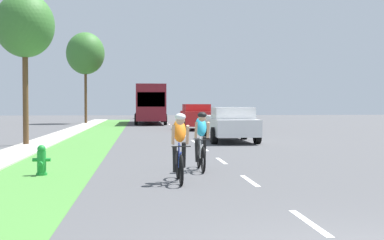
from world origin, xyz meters
TOP-DOWN VIEW (x-y plane):
  - ground_plane at (0.00, 20.00)m, footprint 120.00×120.00m
  - grass_verge at (-5.00, 20.00)m, footprint 2.55×70.00m
  - sidewalk_concrete at (-7.05, 20.00)m, footprint 1.55×70.00m
  - lane_markings_center at (0.00, 24.00)m, footprint 0.12×53.49m
  - fire_hydrant_green at (-5.00, 8.21)m, footprint 0.44×0.38m
  - cyclist_lead at (-1.64, 6.67)m, footprint 0.42×1.72m
  - cyclist_trailing at (-0.91, 8.76)m, footprint 0.42×1.72m
  - pickup_white at (1.73, 19.40)m, footprint 2.22×5.10m
  - suv_red at (1.34, 31.12)m, footprint 2.15×4.70m
  - bus_maroon at (-1.68, 43.48)m, footprint 2.78×11.60m
  - sedan_black at (-1.97, 60.57)m, footprint 1.98×4.30m
  - street_tree_near at (-7.50, 18.11)m, footprint 2.53×2.53m
  - street_tree_far at (-7.57, 43.63)m, footprint 3.49×3.49m

SIDE VIEW (x-z plane):
  - ground_plane at x=0.00m, z-range 0.00..0.00m
  - grass_verge at x=-5.00m, z-range 0.00..0.01m
  - lane_markings_center at x=0.00m, z-range 0.00..0.01m
  - sidewalk_concrete at x=-7.05m, z-range -0.05..0.06m
  - fire_hydrant_green at x=-5.00m, z-range -0.01..0.75m
  - sedan_black at x=-1.97m, z-range 0.01..1.53m
  - cyclist_lead at x=-1.64m, z-range 0.02..1.60m
  - cyclist_trailing at x=-0.91m, z-range 0.02..1.60m
  - pickup_white at x=1.73m, z-range 0.01..1.65m
  - suv_red at x=1.34m, z-range 0.05..1.84m
  - bus_maroon at x=-1.68m, z-range 0.24..3.72m
  - street_tree_near at x=-7.50m, z-range 1.86..8.45m
  - street_tree_far at x=-7.57m, z-range 2.24..10.62m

